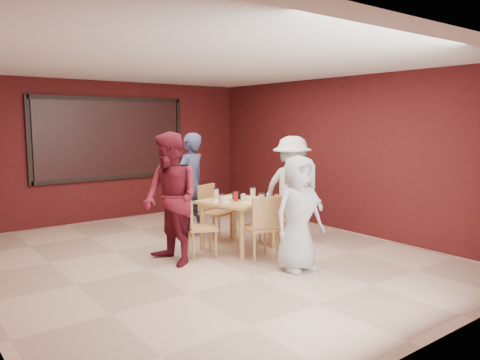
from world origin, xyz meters
TOP-DOWN VIEW (x-y plane):
  - floor at (0.00, 0.00)m, footprint 7.00×7.00m
  - window_blinds at (0.00, 3.45)m, footprint 3.00×0.02m
  - dining_table at (0.65, 0.07)m, footprint 1.20×1.20m
  - chair_front at (0.56, -0.64)m, footprint 0.54×0.54m
  - chair_back at (0.70, 0.85)m, footprint 0.58×0.58m
  - chair_left at (-0.08, 0.11)m, footprint 0.54×0.54m
  - chair_right at (1.42, 0.04)m, footprint 0.43×0.43m
  - diner_front at (0.66, -1.25)m, footprint 0.79×0.54m
  - diner_back at (0.56, 1.33)m, footprint 0.76×0.62m
  - diner_left at (-0.55, 0.04)m, footprint 0.76×0.94m
  - diner_right at (1.76, 0.02)m, footprint 0.87×1.24m

SIDE VIEW (x-z plane):
  - floor at x=0.00m, z-range 0.00..0.00m
  - chair_right at x=1.42m, z-range 0.05..0.82m
  - chair_left at x=-0.08m, z-range 0.06..0.92m
  - chair_back at x=0.70m, z-range 0.06..0.99m
  - chair_front at x=0.56m, z-range 0.06..1.01m
  - dining_table at x=0.65m, z-range 0.22..1.15m
  - diner_front at x=0.66m, z-range 0.00..1.55m
  - diner_right at x=1.76m, z-range 0.00..1.75m
  - diner_back at x=0.56m, z-range 0.00..1.80m
  - diner_left at x=-0.55m, z-range 0.00..1.86m
  - window_blinds at x=0.00m, z-range 0.90..2.40m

